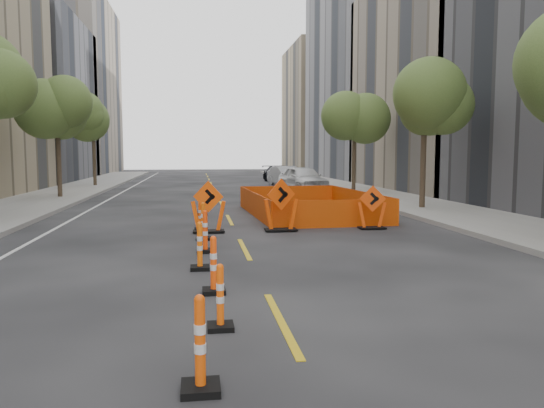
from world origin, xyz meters
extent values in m
plane|color=black|center=(0.00, 0.00, 0.00)|extent=(140.00, 140.00, 0.00)
cube|color=gray|center=(9.00, 12.00, 0.07)|extent=(4.00, 90.00, 0.15)
cube|color=#4C4C51|center=(-17.00, 39.20, 7.00)|extent=(12.00, 16.00, 14.00)
cube|color=gray|center=(-17.00, 55.60, 10.00)|extent=(12.00, 20.00, 20.00)
cube|color=gray|center=(17.00, 23.80, 7.00)|extent=(12.00, 16.00, 14.00)
cube|color=gray|center=(17.00, 40.20, 10.00)|extent=(12.00, 18.00, 20.00)
cube|color=tan|center=(17.00, 58.60, 8.00)|extent=(12.00, 14.00, 16.00)
cylinder|color=#382B1E|center=(-8.40, 20.00, 1.57)|extent=(0.24, 0.24, 3.15)
sphere|color=#45622A|center=(-8.40, 20.00, 4.55)|extent=(2.80, 2.80, 2.80)
cylinder|color=#382B1E|center=(-8.40, 30.00, 1.57)|extent=(0.24, 0.24, 3.15)
sphere|color=#45622A|center=(-8.40, 30.00, 4.55)|extent=(2.80, 2.80, 2.80)
cylinder|color=#382B1E|center=(8.40, 12.00, 1.57)|extent=(0.24, 0.24, 3.15)
sphere|color=#45622A|center=(8.40, 12.00, 4.55)|extent=(2.80, 2.80, 2.80)
cylinder|color=#382B1E|center=(8.40, 22.00, 1.57)|extent=(0.24, 0.24, 3.15)
sphere|color=#45622A|center=(8.40, 22.00, 4.55)|extent=(2.80, 2.80, 2.80)
imported|color=silver|center=(5.46, 23.15, 0.84)|extent=(2.80, 5.18, 1.67)
imported|color=#A5A6AA|center=(5.46, 29.40, 0.74)|extent=(2.37, 4.70, 1.48)
imported|color=black|center=(5.95, 34.65, 0.70)|extent=(3.08, 5.14, 1.40)
camera|label=1|loc=(-1.22, -9.50, 2.49)|focal=35.00mm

